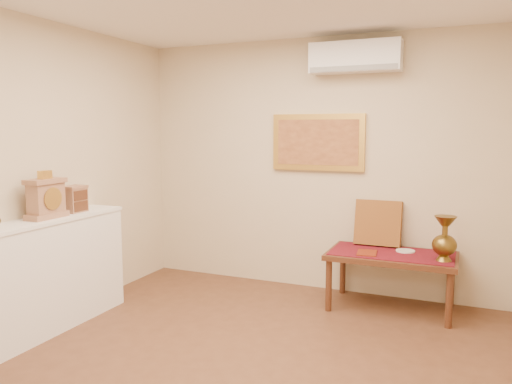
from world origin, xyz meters
The scene contains 14 objects.
floor centered at (0.00, 0.00, 0.00)m, with size 4.50×4.50×0.00m, color brown.
wall_back centered at (0.00, 2.25, 1.35)m, with size 4.00×0.02×2.70m, color beige.
wall_left centered at (-2.00, 0.00, 1.35)m, with size 0.02×4.50×2.70m, color beige.
table_cloth centered at (0.85, 1.88, 0.55)m, with size 1.14×0.59×0.01m, color maroon.
brass_urn_tall centered at (1.32, 1.76, 0.81)m, with size 0.22×0.22×0.50m, color brown, non-canonical shape.
plate centered at (0.97, 1.98, 0.56)m, with size 0.18×0.18×0.01m, color white.
menu centered at (0.63, 1.76, 0.56)m, with size 0.18×0.25×0.01m, color maroon.
cushion centered at (0.67, 2.15, 0.79)m, with size 0.46×0.10×0.46m, color maroon.
display_ledge centered at (-1.82, 0.00, 0.49)m, with size 0.37×2.02×0.98m.
mantel_clock centered at (-1.81, 0.22, 1.15)m, with size 0.17×0.36×0.41m.
wooden_chest centered at (-1.82, 0.57, 1.10)m, with size 0.16×0.21×0.24m.
low_table centered at (0.85, 1.88, 0.48)m, with size 1.20×0.70×0.55m.
painting centered at (0.00, 2.22, 1.60)m, with size 1.00×0.06×0.60m.
ac_unit centered at (0.40, 2.12, 2.45)m, with size 0.90×0.25×0.30m.
Camera 1 is at (1.48, -2.94, 1.73)m, focal length 35.00 mm.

